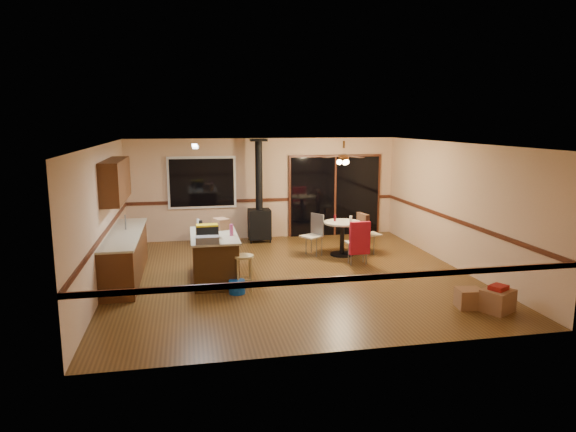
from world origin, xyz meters
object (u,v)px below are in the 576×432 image
object	(u,v)px
toolbox_grey	(208,240)
box_corner_a	(497,300)
chair_near	(359,238)
box_corner_b	(469,298)
box_under_window	(215,235)
toolbox_black	(207,232)
bar_stool	(244,273)
wood_stove	(259,213)
dining_table	(342,233)
chair_right	(364,229)
blue_bucket	(237,287)
kitchen_island	(215,257)
chair_left	(315,230)

from	to	relation	value
toolbox_grey	box_corner_a	xyz separation A→B (m)	(4.52, -1.85, -0.78)
chair_near	box_corner_a	xyz separation A→B (m)	(1.31, -3.01, -0.42)
box_corner_b	box_under_window	bearing A→B (deg)	125.23
chair_near	box_corner_b	xyz separation A→B (m)	(0.95, -2.77, -0.44)
toolbox_black	box_corner_b	size ratio (longest dim) A/B	1.02
bar_stool	box_corner_a	world-z (taller)	bar_stool
wood_stove	dining_table	distance (m)	2.40
dining_table	box_corner_b	xyz separation A→B (m)	(1.05, -3.65, -0.37)
chair_right	box_under_window	world-z (taller)	chair_right
blue_bucket	kitchen_island	bearing A→B (deg)	111.15
kitchen_island	dining_table	world-z (taller)	kitchen_island
wood_stove	chair_left	bearing A→B (deg)	-56.17
toolbox_black	wood_stove	bearing A→B (deg)	66.65
toolbox_grey	blue_bucket	distance (m)	0.99
chair_near	toolbox_grey	bearing A→B (deg)	-160.13
toolbox_black	bar_stool	world-z (taller)	toolbox_black
toolbox_grey	bar_stool	world-z (taller)	toolbox_grey
blue_bucket	box_under_window	world-z (taller)	box_under_window
box_corner_b	chair_near	bearing A→B (deg)	108.89
chair_near	box_under_window	bearing A→B (deg)	137.36
wood_stove	box_corner_a	distance (m)	6.43
kitchen_island	chair_left	xyz separation A→B (m)	(2.35, 1.48, 0.14)
box_corner_a	box_corner_b	xyz separation A→B (m)	(-0.36, 0.24, -0.02)
chair_near	blue_bucket	bearing A→B (deg)	-154.15
wood_stove	box_under_window	world-z (taller)	wood_stove
kitchen_island	blue_bucket	distance (m)	1.00
chair_left	chair_right	xyz separation A→B (m)	(1.13, -0.13, 0.01)
wood_stove	chair_near	xyz separation A→B (m)	(1.77, -2.61, -0.13)
wood_stove	toolbox_grey	world-z (taller)	wood_stove
blue_bucket	box_under_window	bearing A→B (deg)	92.30
bar_stool	blue_bucket	size ratio (longest dim) A/B	2.24
chair_left	box_under_window	bearing A→B (deg)	143.27
wood_stove	toolbox_black	world-z (taller)	wood_stove
box_corner_b	kitchen_island	bearing A→B (deg)	149.88
toolbox_grey	chair_near	world-z (taller)	toolbox_grey
blue_bucket	box_under_window	size ratio (longest dim) A/B	0.54
blue_bucket	chair_near	world-z (taller)	chair_near
blue_bucket	box_corner_a	bearing A→B (deg)	-22.75
dining_table	box_under_window	bearing A→B (deg)	147.46
toolbox_black	toolbox_grey	bearing A→B (deg)	-91.73
kitchen_island	blue_bucket	xyz separation A→B (m)	(0.34, -0.88, -0.33)
chair_near	box_under_window	world-z (taller)	chair_near
chair_left	chair_right	bearing A→B (deg)	-6.77
toolbox_black	box_corner_a	bearing A→B (deg)	-26.99
bar_stool	blue_bucket	xyz separation A→B (m)	(-0.14, -0.15, -0.21)
kitchen_island	dining_table	size ratio (longest dim) A/B	1.97
chair_left	box_corner_a	size ratio (longest dim) A/B	1.15
toolbox_black	box_under_window	bearing A→B (deg)	84.67
bar_stool	blue_bucket	distance (m)	0.29
chair_right	box_corner_b	distance (m)	3.74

